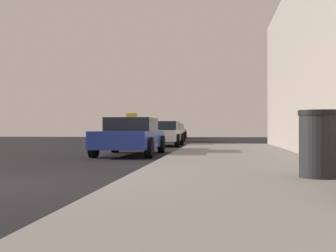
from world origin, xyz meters
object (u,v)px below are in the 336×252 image
trash_bin (320,144)px  car_white (162,133)px  car_silver (169,132)px  car_blue (131,136)px  car_black (174,131)px

trash_bin → car_white: (-4.51, 16.03, -0.03)m
car_white → car_silver: (-0.51, 8.12, 0.00)m
car_blue → car_silver: bearing=-88.4°
car_silver → car_white: bearing=93.6°
car_blue → car_white: size_ratio=1.13×
trash_bin → car_black: 33.82m
car_silver → car_blue: bearing=91.6°
car_blue → car_silver: 16.16m
trash_bin → car_blue: (-4.55, 8.00, -0.03)m
car_silver → car_black: 9.22m
car_blue → car_black: size_ratio=1.06×
car_white → car_black: (-1.09, 17.32, 0.00)m
car_silver → car_black: (-0.59, 9.20, -0.00)m
trash_bin → car_silver: bearing=101.7°
car_black → trash_bin: bearing=99.5°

